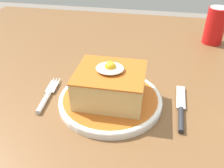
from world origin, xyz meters
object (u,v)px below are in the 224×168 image
fork (47,97)px  knife (181,113)px  soda_can (215,26)px  main_plate (110,100)px

fork → knife: bearing=0.3°
knife → soda_can: size_ratio=1.33×
fork → knife: (0.31, 0.00, 0.00)m
main_plate → fork: size_ratio=1.70×
fork → soda_can: size_ratio=1.14×
main_plate → soda_can: (0.28, 0.40, 0.05)m
main_plate → soda_can: 0.49m
main_plate → knife: size_ratio=1.46×
knife → soda_can: bearing=73.5°
main_plate → fork: bearing=-174.7°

